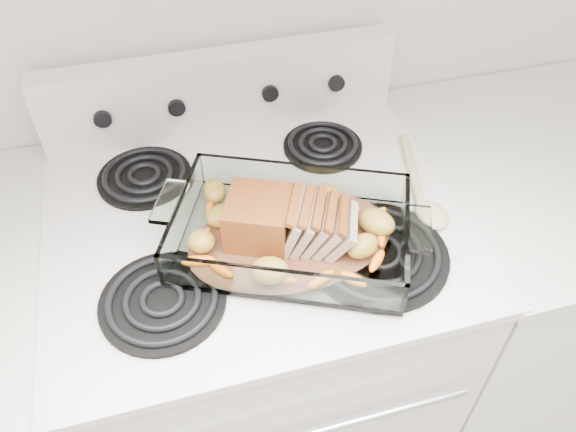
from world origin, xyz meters
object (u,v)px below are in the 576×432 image
object	(u,v)px
pork_roast	(279,225)
electric_range	(262,343)
counter_right	(499,290)
baking_dish	(291,235)

from	to	relation	value
pork_roast	electric_range	bearing A→B (deg)	124.60
electric_range	counter_right	xyz separation A→B (m)	(0.66, -0.00, -0.02)
electric_range	counter_right	size ratio (longest dim) A/B	1.20
counter_right	baking_dish	bearing A→B (deg)	-171.31
electric_range	pork_roast	world-z (taller)	electric_range
electric_range	baking_dish	bearing A→B (deg)	-63.58
baking_dish	pork_roast	xyz separation A→B (m)	(-0.02, 0.00, 0.03)
pork_roast	baking_dish	bearing A→B (deg)	19.65
pork_roast	counter_right	bearing A→B (deg)	28.04
counter_right	pork_roast	bearing A→B (deg)	-171.61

